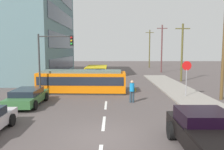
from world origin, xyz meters
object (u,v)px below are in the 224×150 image
(pickup_truck_parked, at_px, (207,134))
(utility_pole_distant, at_px, (149,48))
(traffic_light_mast, at_px, (52,53))
(utility_pole_near, at_px, (223,43))
(parked_sedan_mid, at_px, (27,97))
(pedestrian_crossing, at_px, (131,90))
(city_bus, at_px, (96,73))
(utility_pole_mid, at_px, (181,51))
(stop_sign, at_px, (186,71))
(streetcar_tram, at_px, (81,81))
(utility_pole_far, at_px, (161,48))

(pickup_truck_parked, bearing_deg, utility_pole_distant, 83.66)
(traffic_light_mast, xyz_separation_m, utility_pole_near, (13.61, -1.23, 0.80))
(utility_pole_near, bearing_deg, parked_sedan_mid, -172.92)
(traffic_light_mast, distance_m, utility_pole_distant, 33.75)
(pedestrian_crossing, xyz_separation_m, utility_pole_distant, (6.74, 33.26, 3.38))
(traffic_light_mast, bearing_deg, utility_pole_near, -5.18)
(city_bus, distance_m, utility_pole_mid, 10.98)
(utility_pole_near, height_order, utility_pole_mid, utility_pole_near)
(utility_pole_mid, distance_m, utility_pole_distant, 21.70)
(city_bus, distance_m, parked_sedan_mid, 13.17)
(stop_sign, xyz_separation_m, utility_pole_near, (2.55, -0.81, 2.27))
(traffic_light_mast, relative_size, utility_pole_mid, 0.73)
(parked_sedan_mid, distance_m, utility_pole_mid, 19.52)
(city_bus, distance_m, stop_sign, 12.81)
(pedestrian_crossing, bearing_deg, utility_pole_mid, 58.08)
(city_bus, height_order, pedestrian_crossing, city_bus)
(pickup_truck_parked, relative_size, stop_sign, 1.74)
(streetcar_tram, xyz_separation_m, utility_pole_mid, (11.47, 7.62, 2.67))
(utility_pole_near, bearing_deg, pickup_truck_parked, -118.14)
(utility_pole_distant, bearing_deg, utility_pole_far, -87.84)
(streetcar_tram, distance_m, utility_pole_distant, 31.47)
(traffic_light_mast, distance_m, utility_pole_far, 24.69)
(pedestrian_crossing, bearing_deg, utility_pole_distant, 78.54)
(pickup_truck_parked, xyz_separation_m, utility_pole_distant, (4.64, 41.77, 3.53))
(streetcar_tram, relative_size, utility_pole_mid, 1.13)
(pickup_truck_parked, height_order, traffic_light_mast, traffic_light_mast)
(utility_pole_mid, xyz_separation_m, utility_pole_far, (-0.08, 11.23, 0.55))
(utility_pole_mid, relative_size, utility_pole_distant, 0.86)
(traffic_light_mast, distance_m, utility_pole_mid, 16.57)
(pedestrian_crossing, xyz_separation_m, traffic_light_mast, (-6.44, 2.20, 2.72))
(city_bus, distance_m, pickup_truck_parked, 20.93)
(stop_sign, distance_m, utility_pole_far, 21.29)
(city_bus, xyz_separation_m, traffic_light_mast, (-3.01, -9.47, 2.58))
(utility_pole_mid, relative_size, utility_pole_far, 0.87)
(stop_sign, relative_size, utility_pole_distant, 0.35)
(pedestrian_crossing, height_order, utility_pole_mid, utility_pole_mid)
(streetcar_tram, height_order, utility_pole_mid, utility_pole_mid)
(streetcar_tram, bearing_deg, stop_sign, -13.88)
(streetcar_tram, xyz_separation_m, utility_pole_near, (11.43, -3.00, 3.39))
(parked_sedan_mid, bearing_deg, utility_pole_distant, 67.34)
(streetcar_tram, bearing_deg, pedestrian_crossing, -42.95)
(stop_sign, distance_m, utility_pole_near, 3.51)
(pickup_truck_parked, bearing_deg, parked_sedan_mid, 141.45)
(stop_sign, xyz_separation_m, utility_pole_mid, (2.60, 9.81, 1.55))
(traffic_light_mast, bearing_deg, stop_sign, -2.21)
(pickup_truck_parked, height_order, utility_pole_near, utility_pole_near)
(streetcar_tram, height_order, stop_sign, stop_sign)
(pickup_truck_parked, height_order, utility_pole_mid, utility_pole_mid)
(streetcar_tram, distance_m, traffic_light_mast, 3.82)
(utility_pole_far, bearing_deg, utility_pole_mid, -89.61)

